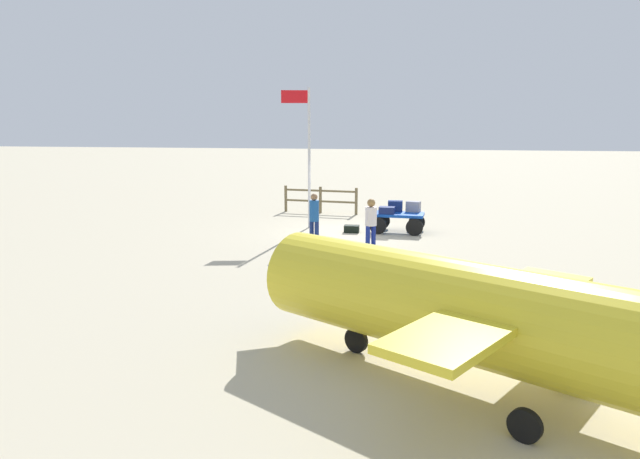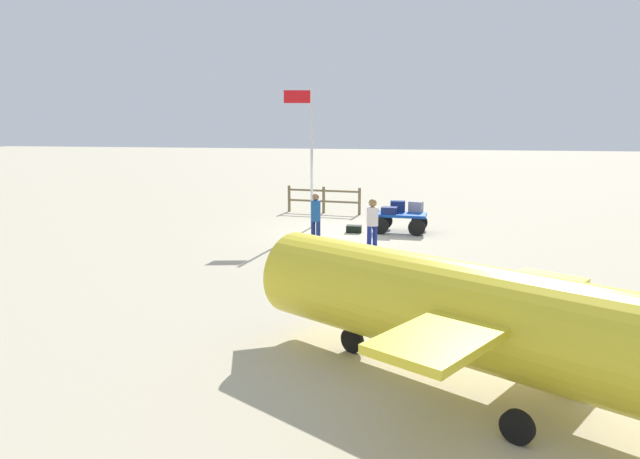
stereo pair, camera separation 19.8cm
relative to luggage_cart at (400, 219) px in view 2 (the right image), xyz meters
name	(u,v)px [view 2 (the right image)]	position (x,y,z in m)	size (l,w,h in m)	color
ground_plane	(351,232)	(1.72, 0.31, -0.48)	(120.00, 120.00, 0.00)	#BBB194
luggage_cart	(400,219)	(0.00, 0.00, 0.00)	(1.96, 1.29, 0.70)	#0F41AF
suitcase_grey	(416,207)	(-0.55, -0.37, 0.41)	(0.55, 0.41, 0.38)	gray
suitcase_maroon	(389,210)	(0.36, 0.22, 0.34)	(0.58, 0.44, 0.25)	#121D51
suitcase_olive	(398,206)	(0.09, -0.36, 0.41)	(0.53, 0.32, 0.39)	navy
suitcase_navy	(354,229)	(1.60, 0.31, -0.35)	(0.54, 0.36, 0.26)	black
worker_lead	(372,220)	(0.74, 2.97, 0.46)	(0.49, 0.49, 1.59)	navy
worker_trailing	(316,217)	(2.54, 2.80, 0.48)	(0.41, 0.41, 1.69)	navy
airplane_near	(474,315)	(-1.51, 12.34, 0.72)	(8.26, 6.06, 3.13)	yellow
flagpole	(309,146)	(3.38, -0.45, 2.54)	(1.06, 0.23, 5.12)	silver
wooden_fence	(324,198)	(3.40, -3.87, 0.17)	(3.26, 0.51, 1.14)	brown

